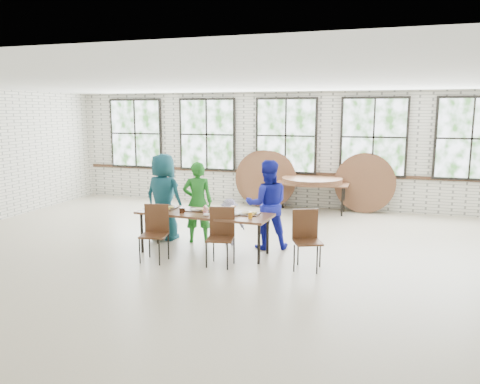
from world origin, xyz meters
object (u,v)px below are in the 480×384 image
object	(u,v)px
storage_table	(312,185)
chair_near_left	(155,228)
dining_table	(204,215)
chair_near_right	(221,231)

from	to	relation	value
storage_table	chair_near_left	bearing A→B (deg)	-112.82
dining_table	storage_table	distance (m)	4.24
chair_near_right	storage_table	size ratio (longest dim) A/B	0.53
chair_near_left	storage_table	xyz separation A→B (m)	(1.94, 4.64, 0.13)
dining_table	chair_near_right	distance (m)	0.69
chair_near_left	chair_near_right	bearing A→B (deg)	-4.27
dining_table	chair_near_left	bearing A→B (deg)	-133.73
dining_table	chair_near_right	size ratio (longest dim) A/B	2.58
chair_near_right	chair_near_left	bearing A→B (deg)	176.25
dining_table	chair_near_left	xyz separation A→B (m)	(-0.65, -0.59, -0.13)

